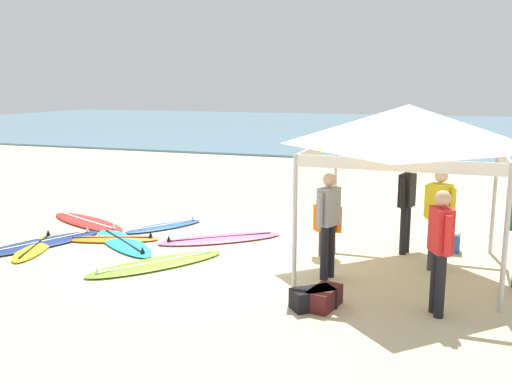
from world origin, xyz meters
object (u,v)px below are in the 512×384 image
at_px(surfboard_yellow, 35,247).
at_px(person_red, 440,244).
at_px(surfboard_cyan, 124,243).
at_px(person_orange, 327,220).
at_px(person_black, 407,201).
at_px(person_grey, 328,218).
at_px(gear_bag_near_tent, 324,298).
at_px(surfboard_blue, 164,226).
at_px(canopy_tent, 408,127).
at_px(surfboard_orange, 113,239).
at_px(surfboard_pink, 220,238).
at_px(surfboard_navy, 39,243).
at_px(gear_bag_by_pole, 313,298).
at_px(person_yellow, 439,213).
at_px(cooler_box, 446,240).
at_px(surfboard_red, 88,222).
at_px(surfboard_lime, 156,264).

distance_m(surfboard_yellow, person_red, 7.37).
xyz_separation_m(surfboard_cyan, person_orange, (3.88, 0.64, 0.62)).
xyz_separation_m(person_black, person_grey, (-1.04, -1.84, 0.00)).
bearing_deg(surfboard_cyan, gear_bag_near_tent, -22.13).
distance_m(surfboard_cyan, surfboard_yellow, 1.63).
height_order(surfboard_blue, person_black, person_black).
relative_size(canopy_tent, gear_bag_near_tent, 5.08).
xyz_separation_m(surfboard_blue, surfboard_orange, (-0.46, -1.26, -0.00)).
relative_size(surfboard_pink, surfboard_orange, 1.25).
relative_size(surfboard_cyan, gear_bag_near_tent, 3.76).
xyz_separation_m(surfboard_navy, gear_bag_by_pole, (5.76, -1.26, 0.10)).
xyz_separation_m(person_black, gear_bag_near_tent, (-0.81, -3.05, -0.85)).
relative_size(person_yellow, cooler_box, 3.42).
relative_size(surfboard_cyan, surfboard_red, 0.85).
relative_size(surfboard_lime, person_black, 1.44).
xyz_separation_m(surfboard_yellow, person_yellow, (7.20, 1.22, 0.95)).
bearing_deg(surfboard_pink, surfboard_orange, -159.42).
bearing_deg(gear_bag_near_tent, person_red, 10.22).
bearing_deg(surfboard_orange, surfboard_red, 142.66).
height_order(surfboard_red, surfboard_yellow, same).
bearing_deg(surfboard_red, person_yellow, -6.17).
xyz_separation_m(person_red, gear_bag_by_pole, (-1.62, -0.34, -0.85)).
bearing_deg(gear_bag_near_tent, surfboard_navy, 168.64).
xyz_separation_m(surfboard_pink, surfboard_yellow, (-3.05, -1.75, 0.00)).
bearing_deg(surfboard_cyan, gear_bag_by_pole, -23.64).
relative_size(surfboard_lime, gear_bag_by_pole, 4.10).
xyz_separation_m(person_orange, gear_bag_near_tent, (0.51, -2.43, -0.52)).
relative_size(surfboard_red, person_yellow, 1.55).
bearing_deg(surfboard_orange, surfboard_cyan, -24.34).
bearing_deg(person_grey, surfboard_blue, 153.76).
xyz_separation_m(surfboard_yellow, person_orange, (5.28, 1.48, 0.62)).
distance_m(gear_bag_near_tent, gear_bag_by_pole, 0.16).
relative_size(surfboard_red, person_orange, 2.21).
bearing_deg(person_orange, gear_bag_near_tent, -78.07).
distance_m(surfboard_navy, person_red, 7.50).
bearing_deg(person_yellow, gear_bag_near_tent, -122.94).
height_order(surfboard_pink, gear_bag_by_pole, gear_bag_by_pole).
distance_m(surfboard_cyan, person_red, 6.14).
bearing_deg(gear_bag_near_tent, surfboard_yellow, 170.74).
bearing_deg(surfboard_blue, surfboard_cyan, -94.32).
relative_size(surfboard_orange, cooler_box, 3.85).
height_order(surfboard_lime, surfboard_orange, same).
distance_m(person_yellow, cooler_box, 1.54).
relative_size(surfboard_blue, person_orange, 1.51).
xyz_separation_m(surfboard_cyan, surfboard_blue, (0.11, 1.42, 0.00)).
height_order(surfboard_red, gear_bag_near_tent, gear_bag_near_tent).
relative_size(surfboard_navy, surfboard_lime, 1.07).
height_order(person_grey, person_orange, person_grey).
relative_size(surfboard_orange, person_red, 1.12).
bearing_deg(surfboard_blue, person_black, -1.77).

